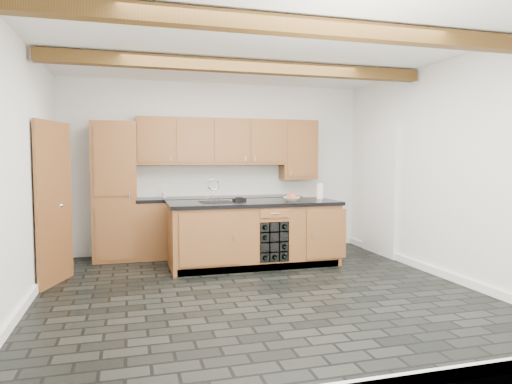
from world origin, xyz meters
TOP-DOWN VIEW (x-y plane):
  - ground at (0.00, 0.00)m, footprint 5.00×5.00m
  - room_shell at (-0.09, 0.53)m, footprint 5.01×5.00m
  - back_cabinetry at (-0.38, 2.24)m, footprint 3.65×0.62m
  - island at (0.31, 1.28)m, footprint 2.48×0.96m
  - faucet at (-0.25, 1.33)m, footprint 0.45×0.40m
  - kitchen_scale at (0.11, 1.38)m, footprint 0.20×0.15m
  - fruit_bowl at (0.84, 1.16)m, footprint 0.29×0.29m
  - fruit_cluster at (0.84, 1.16)m, footprint 0.16×0.17m
  - paper_towel at (1.42, 1.47)m, footprint 0.11×0.11m
  - mug at (-0.90, 2.23)m, footprint 0.13×0.13m

SIDE VIEW (x-z plane):
  - ground at x=0.00m, z-range 0.00..0.00m
  - island at x=0.31m, z-range 0.00..0.93m
  - kitchen_scale at x=0.11m, z-range 0.93..0.98m
  - fruit_bowl at x=0.84m, z-range 0.93..0.99m
  - faucet at x=-0.25m, z-range 0.79..1.14m
  - mug at x=-0.90m, z-range 0.93..1.02m
  - back_cabinetry at x=-0.38m, z-range -0.12..2.08m
  - fruit_cluster at x=0.84m, z-range 0.96..1.03m
  - paper_towel at x=1.42m, z-range 0.93..1.17m
  - room_shell at x=-0.09m, z-range -0.97..4.03m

